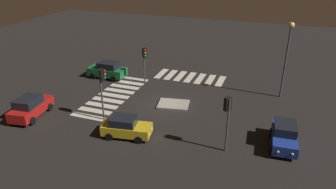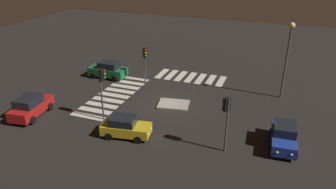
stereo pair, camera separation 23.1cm
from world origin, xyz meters
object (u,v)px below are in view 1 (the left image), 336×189
Objects in this scene: traffic_light_east at (145,57)px; car_blue at (284,135)px; car_yellow at (126,127)px; car_green at (107,70)px; street_lamp at (288,47)px; traffic_light_west at (227,111)px; traffic_light_north at (102,82)px; car_red at (31,107)px; traffic_island at (173,104)px.

car_blue is at bearing 17.23° from traffic_light_east.
car_yellow is 1.01× the size of traffic_light_east.
street_lamp is at bearing -176.50° from car_green.
car_blue is (-18.82, 7.45, -0.07)m from car_green.
traffic_light_north is at bearing 35.47° from traffic_light_west.
car_red is 12.13m from traffic_light_east.
traffic_light_west is 0.57× the size of street_lamp.
traffic_light_north reaches higher than traffic_light_west.
street_lamp is at bearing 37.97° from car_yellow.
traffic_light_east is at bearing -1.67° from traffic_light_west.
car_blue is at bearing 160.45° from traffic_island.
car_blue is 14.44m from traffic_light_north.
street_lamp reaches higher than traffic_light_east.
traffic_light_west reaches higher than traffic_island.
traffic_island is 0.80× the size of car_yellow.
car_green is 1.04× the size of traffic_light_west.
car_green is at bearing -133.09° from traffic_light_east.
car_red reaches higher than car_blue.
car_red is at bearing -85.98° from car_blue.
traffic_island is at bearing 3.41° from traffic_light_east.
traffic_light_north is at bearing -81.69° from car_red.
traffic_light_north is at bearing 118.18° from car_green.
car_yellow is 11.03m from traffic_light_east.
car_yellow is 16.34m from street_lamp.
traffic_light_north is at bearing -43.93° from traffic_light_east.
car_green is 1.11× the size of traffic_light_east.
car_yellow is at bearing -97.74° from car_red.
traffic_light_north reaches higher than car_green.
car_green is 10.30m from car_red.
car_yellow is at bearing -79.68° from car_blue.
traffic_light_north is 1.10× the size of traffic_light_west.
car_green is at bearing 4.06° from street_lamp.
street_lamp is (-18.29, -1.30, 4.07)m from car_green.
car_red reaches higher than car_yellow.
car_red is 0.60× the size of street_lamp.
car_blue is 1.05× the size of traffic_light_east.
traffic_light_north is (14.18, 1.01, 2.56)m from car_blue.
traffic_light_west is at bearing -66.41° from car_blue.
street_lamp is at bearing -149.73° from traffic_island.
car_green is at bearing 117.21° from car_yellow.
car_yellow is 4.28m from traffic_light_north.
car_red is at bearing 29.89° from traffic_island.
street_lamp is (-13.65, -9.76, 1.58)m from traffic_light_north.
traffic_light_west is 11.45m from street_lamp.
traffic_island is 11.64m from street_lamp.
traffic_light_east is (14.31, -7.59, 2.08)m from car_blue.
traffic_island is at bearing -2.49° from traffic_light_west.
car_red is at bearing -75.20° from traffic_light_east.
traffic_light_west is at bearing -2.97° from car_yellow.
car_blue is 0.98× the size of traffic_light_west.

